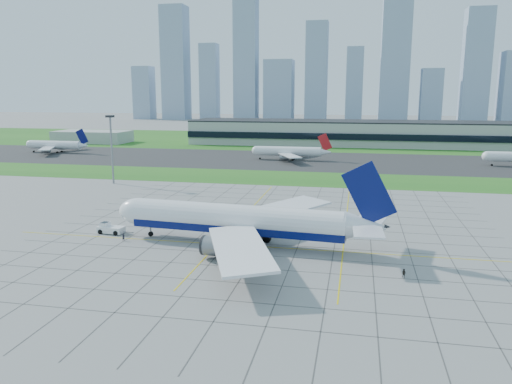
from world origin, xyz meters
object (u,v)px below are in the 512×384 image
at_px(distant_jet_1, 289,151).
at_px(crew_near, 123,237).
at_px(light_mast, 111,141).
at_px(pushback_tug, 110,229).
at_px(distant_jet_0, 56,145).
at_px(crew_far, 404,273).
at_px(airliner, 239,221).

bearing_deg(distant_jet_1, crew_near, -97.07).
bearing_deg(light_mast, pushback_tug, -63.50).
distance_m(crew_near, distant_jet_0, 193.51).
height_order(crew_near, crew_far, crew_far).
bearing_deg(distant_jet_1, light_mast, -125.19).
bearing_deg(crew_near, crew_far, -72.60).
xyz_separation_m(pushback_tug, crew_far, (67.82, -16.83, -0.32)).
height_order(airliner, crew_far, airliner).
bearing_deg(crew_near, airliner, -56.17).
relative_size(crew_near, distant_jet_1, 0.04).
bearing_deg(crew_far, distant_jet_0, 165.82).
xyz_separation_m(crew_near, distant_jet_0, (-117.16, 153.96, 3.67)).
bearing_deg(crew_near, pushback_tug, 76.99).
distance_m(crew_far, distant_jet_1, 166.06).
xyz_separation_m(light_mast, distant_jet_0, (-79.29, 85.03, -11.70)).
bearing_deg(pushback_tug, crew_near, -35.75).
distance_m(airliner, pushback_tug, 33.39).
distance_m(airliner, distant_jet_0, 208.80).
bearing_deg(crew_far, light_mast, 169.66).
distance_m(airliner, crew_near, 27.39).
bearing_deg(pushback_tug, airliner, 0.74).
bearing_deg(distant_jet_1, crew_far, -74.91).
bearing_deg(distant_jet_0, pushback_tug, -53.24).
bearing_deg(crew_far, pushback_tug, -165.34).
distance_m(crew_far, distant_jet_0, 243.65).
relative_size(airliner, crew_near, 39.53).
height_order(pushback_tug, distant_jet_1, distant_jet_1).
bearing_deg(distant_jet_1, distant_jet_0, 177.82).
height_order(pushback_tug, crew_far, pushback_tug).
xyz_separation_m(pushback_tug, distant_jet_0, (-111.00, 148.61, 3.33)).
height_order(crew_far, distant_jet_1, distant_jet_1).
bearing_deg(airliner, crew_far, -17.05).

